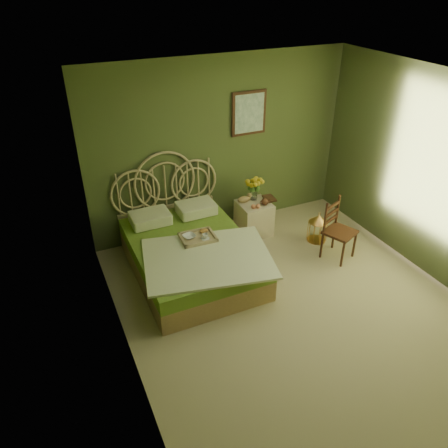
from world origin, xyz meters
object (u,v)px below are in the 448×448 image
chair (337,225)px  birdcage (318,228)px  nightstand (254,213)px  bed (190,252)px

chair → birdcage: (-0.01, 0.41, -0.27)m
nightstand → birdcage: (0.76, -0.60, -0.13)m
bed → chair: 2.07m
birdcage → chair: bearing=-89.0°
bed → nightstand: 1.34m
bed → chair: size_ratio=2.54×
chair → birdcage: 0.49m
nightstand → chair: bearing=-52.9°
nightstand → chair: 1.28m
nightstand → chair: size_ratio=1.09×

